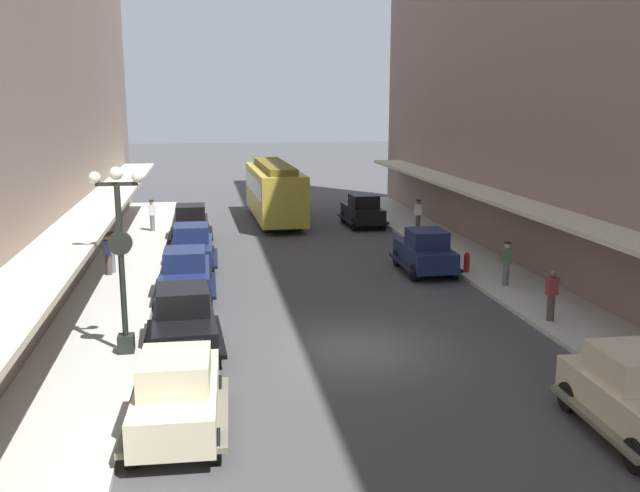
{
  "coord_description": "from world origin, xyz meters",
  "views": [
    {
      "loc": [
        -4.13,
        -18.53,
        7.03
      ],
      "look_at": [
        0.0,
        6.0,
        1.8
      ],
      "focal_mm": 39.05,
      "sensor_mm": 36.0,
      "label": 1
    }
  ],
  "objects_px": {
    "parked_car_5": "(192,247)",
    "fire_hydrant": "(467,262)",
    "pedestrian_1": "(552,295)",
    "parked_car_2": "(363,210)",
    "lamp_post_with_clock": "(121,253)",
    "pedestrian_4": "(112,252)",
    "streetcar": "(275,189)",
    "pedestrian_5": "(506,263)",
    "parked_car_7": "(184,320)",
    "parked_car_0": "(191,223)",
    "parked_car_1": "(177,392)",
    "pedestrian_0": "(108,254)",
    "parked_car_3": "(637,394)",
    "parked_car_6": "(185,272)",
    "pedestrian_3": "(418,215)",
    "parked_car_4": "(425,250)",
    "pedestrian_2": "(152,215)"
  },
  "relations": [
    {
      "from": "fire_hydrant",
      "to": "pedestrian_0",
      "type": "distance_m",
      "value": 14.48
    },
    {
      "from": "streetcar",
      "to": "pedestrian_5",
      "type": "distance_m",
      "value": 17.87
    },
    {
      "from": "parked_car_5",
      "to": "pedestrian_1",
      "type": "height_order",
      "value": "parked_car_5"
    },
    {
      "from": "pedestrian_1",
      "to": "pedestrian_4",
      "type": "relative_size",
      "value": 0.98
    },
    {
      "from": "pedestrian_4",
      "to": "parked_car_0",
      "type": "bearing_deg",
      "value": 65.29
    },
    {
      "from": "parked_car_4",
      "to": "parked_car_1",
      "type": "bearing_deg",
      "value": -126.99
    },
    {
      "from": "parked_car_5",
      "to": "streetcar",
      "type": "distance_m",
      "value": 12.02
    },
    {
      "from": "parked_car_7",
      "to": "pedestrian_3",
      "type": "xyz_separation_m",
      "value": [
        11.98,
        16.23,
        0.07
      ]
    },
    {
      "from": "pedestrian_1",
      "to": "pedestrian_3",
      "type": "bearing_deg",
      "value": 88.01
    },
    {
      "from": "parked_car_4",
      "to": "pedestrian_0",
      "type": "height_order",
      "value": "parked_car_4"
    },
    {
      "from": "parked_car_3",
      "to": "pedestrian_4",
      "type": "bearing_deg",
      "value": 128.21
    },
    {
      "from": "streetcar",
      "to": "pedestrian_3",
      "type": "height_order",
      "value": "streetcar"
    },
    {
      "from": "pedestrian_2",
      "to": "pedestrian_4",
      "type": "bearing_deg",
      "value": -96.13
    },
    {
      "from": "parked_car_0",
      "to": "pedestrian_1",
      "type": "height_order",
      "value": "parked_car_0"
    },
    {
      "from": "parked_car_5",
      "to": "lamp_post_with_clock",
      "type": "bearing_deg",
      "value": -99.27
    },
    {
      "from": "parked_car_6",
      "to": "pedestrian_0",
      "type": "height_order",
      "value": "parked_car_6"
    },
    {
      "from": "pedestrian_0",
      "to": "pedestrian_1",
      "type": "distance_m",
      "value": 16.88
    },
    {
      "from": "parked_car_2",
      "to": "parked_car_1",
      "type": "bearing_deg",
      "value": -111.85
    },
    {
      "from": "parked_car_2",
      "to": "lamp_post_with_clock",
      "type": "bearing_deg",
      "value": -120.33
    },
    {
      "from": "parked_car_7",
      "to": "streetcar",
      "type": "relative_size",
      "value": 0.45
    },
    {
      "from": "pedestrian_1",
      "to": "parked_car_2",
      "type": "bearing_deg",
      "value": 95.9
    },
    {
      "from": "pedestrian_1",
      "to": "streetcar",
      "type": "bearing_deg",
      "value": 107.82
    },
    {
      "from": "pedestrian_0",
      "to": "pedestrian_3",
      "type": "xyz_separation_m",
      "value": [
        15.15,
        7.23,
        0.0
      ]
    },
    {
      "from": "lamp_post_with_clock",
      "to": "pedestrian_1",
      "type": "bearing_deg",
      "value": 3.03
    },
    {
      "from": "streetcar",
      "to": "pedestrian_4",
      "type": "xyz_separation_m",
      "value": [
        -7.85,
        -11.89,
        -0.89
      ]
    },
    {
      "from": "pedestrian_1",
      "to": "pedestrian_5",
      "type": "relative_size",
      "value": 0.98
    },
    {
      "from": "parked_car_5",
      "to": "lamp_post_with_clock",
      "type": "relative_size",
      "value": 0.83
    },
    {
      "from": "parked_car_7",
      "to": "pedestrian_0",
      "type": "xyz_separation_m",
      "value": [
        -3.18,
        9.0,
        0.07
      ]
    },
    {
      "from": "parked_car_3",
      "to": "parked_car_5",
      "type": "relative_size",
      "value": 1.0
    },
    {
      "from": "parked_car_1",
      "to": "pedestrian_4",
      "type": "relative_size",
      "value": 2.58
    },
    {
      "from": "lamp_post_with_clock",
      "to": "pedestrian_5",
      "type": "bearing_deg",
      "value": 20.36
    },
    {
      "from": "parked_car_6",
      "to": "pedestrian_3",
      "type": "relative_size",
      "value": 2.56
    },
    {
      "from": "parked_car_0",
      "to": "parked_car_5",
      "type": "height_order",
      "value": "same"
    },
    {
      "from": "pedestrian_1",
      "to": "fire_hydrant",
      "type": "bearing_deg",
      "value": 92.36
    },
    {
      "from": "parked_car_3",
      "to": "pedestrian_5",
      "type": "bearing_deg",
      "value": 78.84
    },
    {
      "from": "parked_car_1",
      "to": "pedestrian_0",
      "type": "relative_size",
      "value": 2.58
    },
    {
      "from": "parked_car_5",
      "to": "fire_hydrant",
      "type": "relative_size",
      "value": 5.22
    },
    {
      "from": "parked_car_4",
      "to": "pedestrian_3",
      "type": "relative_size",
      "value": 2.57
    },
    {
      "from": "pedestrian_0",
      "to": "pedestrian_3",
      "type": "height_order",
      "value": "same"
    },
    {
      "from": "parked_car_3",
      "to": "pedestrian_3",
      "type": "bearing_deg",
      "value": 84.01
    },
    {
      "from": "parked_car_1",
      "to": "parked_car_5",
      "type": "relative_size",
      "value": 1.01
    },
    {
      "from": "parked_car_1",
      "to": "pedestrian_4",
      "type": "height_order",
      "value": "parked_car_1"
    },
    {
      "from": "parked_car_0",
      "to": "parked_car_7",
      "type": "distance_m",
      "value": 15.99
    },
    {
      "from": "parked_car_6",
      "to": "pedestrian_0",
      "type": "bearing_deg",
      "value": 132.89
    },
    {
      "from": "parked_car_0",
      "to": "pedestrian_5",
      "type": "height_order",
      "value": "parked_car_0"
    },
    {
      "from": "pedestrian_1",
      "to": "pedestrian_4",
      "type": "distance_m",
      "value": 16.96
    },
    {
      "from": "fire_hydrant",
      "to": "parked_car_2",
      "type": "bearing_deg",
      "value": 97.84
    },
    {
      "from": "lamp_post_with_clock",
      "to": "pedestrian_5",
      "type": "xyz_separation_m",
      "value": [
        13.44,
        4.99,
        -1.97
      ]
    },
    {
      "from": "parked_car_2",
      "to": "parked_car_5",
      "type": "xyz_separation_m",
      "value": [
        -9.43,
        -8.66,
        0.0
      ]
    },
    {
      "from": "lamp_post_with_clock",
      "to": "pedestrian_4",
      "type": "distance_m",
      "value": 9.8
    }
  ]
}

